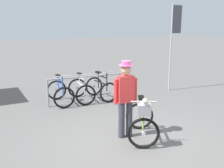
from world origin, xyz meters
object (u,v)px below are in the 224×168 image
at_px(featured_bicycle, 142,119).
at_px(racked_bike_black, 101,88).
at_px(racked_bike_blue, 60,93).
at_px(banner_flag, 174,31).
at_px(racked_bike_white, 81,90).
at_px(person_with_featured_bike, 126,96).

bearing_deg(featured_bicycle, racked_bike_black, 81.41).
relative_size(racked_bike_blue, banner_flag, 0.35).
bearing_deg(racked_bike_white, featured_bicycle, -86.83).
xyz_separation_m(racked_bike_white, featured_bicycle, (0.19, -3.40, 0.12)).
relative_size(racked_bike_blue, racked_bike_black, 0.96).
relative_size(featured_bicycle, banner_flag, 0.39).
relative_size(racked_bike_blue, person_with_featured_bike, 0.65).
distance_m(racked_bike_white, banner_flag, 4.09).
xyz_separation_m(racked_bike_blue, person_with_featured_bike, (0.66, -3.10, 0.58)).
xyz_separation_m(racked_bike_black, person_with_featured_bike, (-0.74, -3.07, 0.58)).
distance_m(racked_bike_white, featured_bicycle, 3.41).
height_order(racked_bike_white, racked_bike_black, same).
distance_m(racked_bike_black, featured_bicycle, 3.43).
distance_m(racked_bike_blue, racked_bike_white, 0.70).
xyz_separation_m(racked_bike_blue, racked_bike_white, (0.70, -0.01, 0.00)).
xyz_separation_m(racked_bike_white, person_with_featured_bike, (-0.04, -3.08, 0.58)).
height_order(racked_bike_white, banner_flag, banner_flag).
height_order(racked_bike_blue, featured_bicycle, featured_bicycle).
relative_size(racked_bike_white, person_with_featured_bike, 0.65).
height_order(racked_bike_blue, person_with_featured_bike, person_with_featured_bike).
relative_size(person_with_featured_bike, banner_flag, 0.54).
distance_m(person_with_featured_bike, banner_flag, 4.94).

